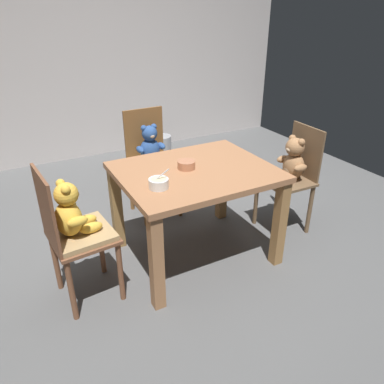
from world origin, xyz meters
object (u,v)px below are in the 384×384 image
(dining_table, at_px, (195,185))
(metal_pail, at_px, (161,145))
(teddy_chair_far_center, at_px, (151,156))
(porridge_bowl_white_near_left, at_px, (159,183))
(teddy_chair_near_left, at_px, (73,224))
(porridge_bowl_terracotta_center, at_px, (186,165))
(teddy_chair_near_right, at_px, (292,168))

(dining_table, relative_size, metal_pail, 3.95)
(teddy_chair_far_center, distance_m, porridge_bowl_white_near_left, 1.02)
(dining_table, xyz_separation_m, metal_pail, (0.67, 2.15, -0.48))
(teddy_chair_near_left, xyz_separation_m, porridge_bowl_white_near_left, (0.54, -0.08, 0.19))
(teddy_chair_far_center, bearing_deg, dining_table, -0.36)
(porridge_bowl_white_near_left, bearing_deg, teddy_chair_far_center, 70.52)
(dining_table, distance_m, teddy_chair_far_center, 0.80)
(teddy_chair_near_left, bearing_deg, metal_pail, 49.71)
(porridge_bowl_terracotta_center, relative_size, porridge_bowl_white_near_left, 0.93)
(teddy_chair_near_left, relative_size, porridge_bowl_terracotta_center, 7.44)
(porridge_bowl_terracotta_center, bearing_deg, teddy_chair_near_left, -172.42)
(porridge_bowl_terracotta_center, relative_size, metal_pail, 0.46)
(teddy_chair_far_center, height_order, metal_pail, teddy_chair_far_center)
(dining_table, relative_size, teddy_chair_near_right, 1.20)
(teddy_chair_near_left, height_order, porridge_bowl_white_near_left, teddy_chair_near_left)
(teddy_chair_far_center, relative_size, porridge_bowl_white_near_left, 6.99)
(dining_table, xyz_separation_m, teddy_chair_near_right, (0.90, -0.03, -0.04))
(dining_table, bearing_deg, metal_pail, 72.80)
(dining_table, distance_m, teddy_chair_near_left, 0.89)
(teddy_chair_near_left, relative_size, metal_pail, 3.43)
(dining_table, bearing_deg, teddy_chair_near_right, -1.63)
(porridge_bowl_white_near_left, height_order, metal_pail, porridge_bowl_white_near_left)
(teddy_chair_far_center, xyz_separation_m, metal_pail, (0.68, 1.35, -0.44))
(dining_table, height_order, metal_pail, dining_table)
(teddy_chair_far_center, bearing_deg, porridge_bowl_terracotta_center, -3.98)
(teddy_chair_far_center, relative_size, porridge_bowl_terracotta_center, 7.55)
(teddy_chair_near_right, relative_size, porridge_bowl_white_near_left, 6.61)
(dining_table, relative_size, porridge_bowl_white_near_left, 7.93)
(dining_table, distance_m, metal_pail, 2.30)
(metal_pail, bearing_deg, teddy_chair_near_left, -125.04)
(teddy_chair_near_left, distance_m, teddy_chair_far_center, 1.23)
(porridge_bowl_white_near_left, bearing_deg, dining_table, 23.37)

